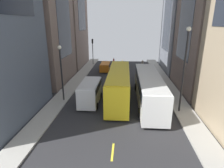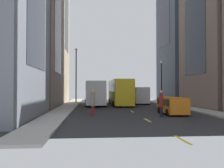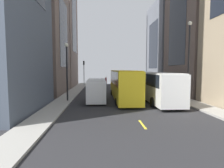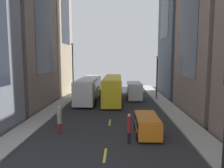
{
  "view_description": "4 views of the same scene",
  "coord_description": "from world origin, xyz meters",
  "px_view_note": "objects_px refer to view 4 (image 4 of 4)",
  "views": [
    {
      "loc": [
        -0.8,
        25.7,
        9.14
      ],
      "look_at": [
        0.8,
        3.71,
        1.91
      ],
      "focal_mm": 30.35,
      "sensor_mm": 36.0,
      "label": 1
    },
    {
      "loc": [
        -4.13,
        -31.83,
        2.34
      ],
      "look_at": [
        -1.35,
        1.5,
        2.99
      ],
      "focal_mm": 39.16,
      "sensor_mm": 36.0,
      "label": 2
    },
    {
      "loc": [
        2.85,
        25.86,
        3.73
      ],
      "look_at": [
        1.22,
        1.19,
        1.72
      ],
      "focal_mm": 29.14,
      "sensor_mm": 36.0,
      "label": 3
    },
    {
      "loc": [
        0.86,
        -26.64,
        6.01
      ],
      "look_at": [
        -0.13,
        3.67,
        2.53
      ],
      "focal_mm": 33.53,
      "sensor_mm": 36.0,
      "label": 4
    }
  ],
  "objects_px": {
    "delivery_van_white": "(134,89)",
    "pedestrian_crossing_mid": "(129,128)",
    "streetcar_yellow": "(113,87)",
    "pedestrian_waiting_curb": "(59,119)",
    "city_bus_white": "(89,87)",
    "car_orange_0": "(147,124)"
  },
  "relations": [
    {
      "from": "delivery_van_white",
      "to": "pedestrian_crossing_mid",
      "type": "distance_m",
      "value": 17.43
    },
    {
      "from": "streetcar_yellow",
      "to": "pedestrian_waiting_curb",
      "type": "height_order",
      "value": "streetcar_yellow"
    },
    {
      "from": "streetcar_yellow",
      "to": "pedestrian_waiting_curb",
      "type": "xyz_separation_m",
      "value": [
        -3.98,
        -13.71,
        -0.92
      ]
    },
    {
      "from": "city_bus_white",
      "to": "pedestrian_crossing_mid",
      "type": "height_order",
      "value": "city_bus_white"
    },
    {
      "from": "streetcar_yellow",
      "to": "car_orange_0",
      "type": "distance_m",
      "value": 14.32
    },
    {
      "from": "city_bus_white",
      "to": "streetcar_yellow",
      "type": "bearing_deg",
      "value": -13.63
    },
    {
      "from": "delivery_van_white",
      "to": "streetcar_yellow",
      "type": "bearing_deg",
      "value": -153.94
    },
    {
      "from": "pedestrian_waiting_curb",
      "to": "pedestrian_crossing_mid",
      "type": "bearing_deg",
      "value": -136.44
    },
    {
      "from": "car_orange_0",
      "to": "pedestrian_crossing_mid",
      "type": "xyz_separation_m",
      "value": [
        -1.55,
        -1.84,
        0.26
      ]
    },
    {
      "from": "city_bus_white",
      "to": "pedestrian_waiting_curb",
      "type": "distance_m",
      "value": 14.6
    },
    {
      "from": "city_bus_white",
      "to": "streetcar_yellow",
      "type": "height_order",
      "value": "streetcar_yellow"
    },
    {
      "from": "delivery_van_white",
      "to": "pedestrian_crossing_mid",
      "type": "bearing_deg",
      "value": -95.42
    },
    {
      "from": "city_bus_white",
      "to": "pedestrian_waiting_curb",
      "type": "xyz_separation_m",
      "value": [
        -0.44,
        -14.57,
        -0.81
      ]
    },
    {
      "from": "pedestrian_waiting_curb",
      "to": "pedestrian_crossing_mid",
      "type": "relative_size",
      "value": 1.03
    },
    {
      "from": "city_bus_white",
      "to": "streetcar_yellow",
      "type": "xyz_separation_m",
      "value": [
        3.54,
        -0.86,
        0.11
      ]
    },
    {
      "from": "delivery_van_white",
      "to": "car_orange_0",
      "type": "bearing_deg",
      "value": -90.38
    },
    {
      "from": "car_orange_0",
      "to": "pedestrian_waiting_curb",
      "type": "relative_size",
      "value": 1.78
    },
    {
      "from": "streetcar_yellow",
      "to": "pedestrian_crossing_mid",
      "type": "relative_size",
      "value": 5.44
    },
    {
      "from": "city_bus_white",
      "to": "pedestrian_waiting_curb",
      "type": "height_order",
      "value": "city_bus_white"
    },
    {
      "from": "delivery_van_white",
      "to": "pedestrian_waiting_curb",
      "type": "height_order",
      "value": "delivery_van_white"
    },
    {
      "from": "streetcar_yellow",
      "to": "delivery_van_white",
      "type": "distance_m",
      "value": 3.72
    },
    {
      "from": "city_bus_white",
      "to": "delivery_van_white",
      "type": "xyz_separation_m",
      "value": [
        6.84,
        0.75,
        -0.5
      ]
    }
  ]
}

